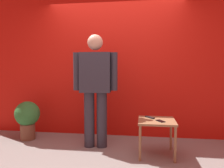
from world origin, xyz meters
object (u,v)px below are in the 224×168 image
object	(u,v)px
standing_person	(95,85)
tv_remote	(150,117)
cell_phone	(160,121)
potted_plant	(27,117)
side_table	(157,125)

from	to	relation	value
standing_person	tv_remote	bearing A→B (deg)	-7.33
standing_person	cell_phone	xyz separation A→B (m)	(1.01, -0.31, -0.48)
tv_remote	potted_plant	distance (m)	2.19
side_table	potted_plant	distance (m)	2.29
cell_phone	tv_remote	size ratio (longest dim) A/B	0.85
cell_phone	tv_remote	bearing A→B (deg)	94.62
tv_remote	potted_plant	size ratio (longest dim) A/B	0.25
cell_phone	side_table	bearing A→B (deg)	89.31
standing_person	side_table	bearing A→B (deg)	-13.24
standing_person	potted_plant	distance (m)	1.44
standing_person	side_table	size ratio (longest dim) A/B	3.41
standing_person	cell_phone	bearing A→B (deg)	-16.87
standing_person	tv_remote	distance (m)	0.99
potted_plant	cell_phone	bearing A→B (deg)	-12.34
side_table	tv_remote	world-z (taller)	tv_remote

